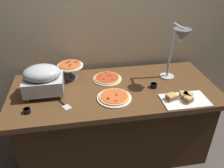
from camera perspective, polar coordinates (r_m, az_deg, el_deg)
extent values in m
plane|color=#4C443D|center=(2.57, 0.50, -15.60)|extent=(8.00, 8.00, 0.00)
cube|color=#C6B593|center=(2.36, -1.57, 14.50)|extent=(4.40, 0.04, 2.40)
cube|color=brown|center=(2.10, 0.59, -1.70)|extent=(1.90, 0.84, 0.05)
cube|color=#3C2715|center=(2.33, 0.54, -9.59)|extent=(1.75, 0.74, 0.71)
cylinder|color=#B7BABF|center=(2.02, -20.45, -3.84)|extent=(0.01, 0.01, 0.04)
cylinder|color=#B7BABF|center=(1.98, -12.91, -3.24)|extent=(0.01, 0.01, 0.04)
cylinder|color=#B7BABF|center=(2.19, -19.71, -0.79)|extent=(0.01, 0.01, 0.04)
cylinder|color=#B7BABF|center=(2.16, -12.77, -0.18)|extent=(0.01, 0.01, 0.04)
cube|color=#B7BABF|center=(2.04, -16.83, 0.01)|extent=(0.33, 0.26, 0.13)
ellipsoid|color=#B7BABF|center=(1.99, -17.29, 2.64)|extent=(0.32, 0.25, 0.14)
cylinder|color=#B7BABF|center=(2.34, 13.66, 1.94)|extent=(0.14, 0.14, 0.01)
cylinder|color=#B7BABF|center=(2.23, 14.52, 8.05)|extent=(0.02, 0.02, 0.53)
cylinder|color=#B7BABF|center=(2.07, 16.41, 13.87)|extent=(0.02, 0.17, 0.02)
cone|color=#595B60|center=(2.01, 17.20, 11.76)|extent=(0.15, 0.15, 0.10)
sphere|color=#F9EAB2|center=(2.02, 17.02, 10.70)|extent=(0.04, 0.04, 0.04)
cylinder|color=white|center=(1.95, 0.57, -3.53)|extent=(0.30, 0.30, 0.01)
cylinder|color=gold|center=(1.94, 0.57, -3.24)|extent=(0.26, 0.26, 0.01)
cylinder|color=#C65628|center=(1.94, 0.57, -3.04)|extent=(0.23, 0.23, 0.00)
cylinder|color=maroon|center=(1.91, -1.05, -3.57)|extent=(0.02, 0.02, 0.00)
cylinder|color=maroon|center=(1.95, 1.13, -2.72)|extent=(0.02, 0.02, 0.00)
cylinder|color=maroon|center=(1.89, -0.94, -3.83)|extent=(0.02, 0.02, 0.00)
cylinder|color=maroon|center=(1.87, 1.03, -4.25)|extent=(0.02, 0.02, 0.00)
cylinder|color=white|center=(2.23, -1.23, 1.28)|extent=(0.28, 0.28, 0.01)
cylinder|color=gold|center=(2.22, -1.23, 1.55)|extent=(0.25, 0.25, 0.01)
cylinder|color=#AD3D1E|center=(2.22, -1.23, 1.73)|extent=(0.22, 0.22, 0.00)
cylinder|color=maroon|center=(2.17, 0.09, 1.18)|extent=(0.02, 0.02, 0.00)
cylinder|color=maroon|center=(2.29, -1.45, 2.82)|extent=(0.02, 0.02, 0.00)
cylinder|color=maroon|center=(2.18, -2.20, 1.28)|extent=(0.02, 0.02, 0.00)
cylinder|color=maroon|center=(2.24, -0.93, 2.10)|extent=(0.02, 0.02, 0.00)
cylinder|color=maroon|center=(2.25, -0.39, 2.24)|extent=(0.02, 0.02, 0.00)
cylinder|color=maroon|center=(2.23, -3.21, 1.99)|extent=(0.02, 0.02, 0.00)
cylinder|color=#595B60|center=(2.26, -10.35, 2.94)|extent=(0.02, 0.02, 0.13)
cylinder|color=#595B60|center=(2.29, -10.21, 1.60)|extent=(0.14, 0.14, 0.01)
cylinder|color=white|center=(2.23, -10.52, 4.55)|extent=(0.25, 0.25, 0.01)
cylinder|color=#C68E42|center=(2.22, -10.55, 4.82)|extent=(0.22, 0.22, 0.01)
cylinder|color=#C65628|center=(2.22, -10.57, 5.01)|extent=(0.19, 0.19, 0.00)
cylinder|color=maroon|center=(2.24, -8.96, 5.51)|extent=(0.02, 0.02, 0.00)
cylinder|color=maroon|center=(2.27, -10.76, 5.63)|extent=(0.02, 0.02, 0.00)
cylinder|color=maroon|center=(2.24, -9.20, 5.44)|extent=(0.02, 0.02, 0.00)
cylinder|color=maroon|center=(2.17, -10.70, 4.46)|extent=(0.02, 0.02, 0.00)
cylinder|color=maroon|center=(2.25, -10.95, 5.47)|extent=(0.02, 0.02, 0.00)
cylinder|color=maroon|center=(2.24, -11.34, 5.24)|extent=(0.02, 0.02, 0.00)
cylinder|color=maroon|center=(2.20, -10.41, 4.86)|extent=(0.02, 0.02, 0.00)
cube|color=white|center=(2.02, 17.90, -3.90)|extent=(0.39, 0.24, 0.01)
cube|color=tan|center=(1.99, 18.67, -4.08)|extent=(0.08, 0.08, 0.02)
cube|color=brown|center=(1.98, 18.74, -3.70)|extent=(0.08, 0.08, 0.01)
cube|color=tan|center=(1.97, 18.82, -3.32)|extent=(0.08, 0.08, 0.02)
cube|color=tan|center=(2.04, 18.44, -3.22)|extent=(0.09, 0.09, 0.02)
cube|color=brown|center=(2.03, 18.52, -2.84)|extent=(0.09, 0.09, 0.01)
cube|color=tan|center=(2.02, 18.59, -2.47)|extent=(0.09, 0.09, 0.02)
cube|color=tan|center=(2.03, 17.61, -3.11)|extent=(0.08, 0.09, 0.02)
cube|color=brown|center=(2.02, 17.68, -2.74)|extent=(0.08, 0.09, 0.01)
cube|color=tan|center=(2.02, 17.75, -2.36)|extent=(0.08, 0.09, 0.02)
cube|color=tan|center=(1.98, 14.65, -3.60)|extent=(0.09, 0.09, 0.02)
cube|color=brown|center=(1.97, 14.71, -3.22)|extent=(0.09, 0.09, 0.01)
cube|color=tan|center=(1.96, 14.77, -2.83)|extent=(0.09, 0.09, 0.02)
cylinder|color=black|center=(2.13, 10.46, -0.38)|extent=(0.06, 0.06, 0.04)
cylinder|color=maroon|center=(2.12, 10.51, 0.02)|extent=(0.05, 0.05, 0.01)
cylinder|color=black|center=(1.90, -20.66, -6.33)|extent=(0.06, 0.06, 0.04)
cylinder|color=maroon|center=(1.89, -20.75, -5.94)|extent=(0.05, 0.05, 0.01)
cube|color=#B7BABF|center=(1.88, -11.35, -5.76)|extent=(0.08, 0.09, 0.00)
cylinder|color=black|center=(1.94, -12.62, -4.54)|extent=(0.06, 0.09, 0.01)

